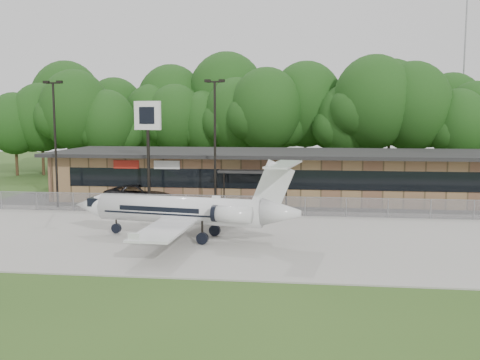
# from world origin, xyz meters

# --- Properties ---
(ground) EXTENTS (160.00, 160.00, 0.00)m
(ground) POSITION_xyz_m (0.00, 0.00, 0.00)
(ground) COLOR #2F4F1C
(ground) RESTS_ON ground
(apron) EXTENTS (64.00, 18.00, 0.08)m
(apron) POSITION_xyz_m (0.00, 8.00, 0.04)
(apron) COLOR #9E9B93
(apron) RESTS_ON ground
(parking_lot) EXTENTS (50.00, 9.00, 0.06)m
(parking_lot) POSITION_xyz_m (0.00, 19.50, 0.03)
(parking_lot) COLOR #383835
(parking_lot) RESTS_ON ground
(terminal) EXTENTS (41.00, 11.65, 4.30)m
(terminal) POSITION_xyz_m (-0.00, 23.94, 2.18)
(terminal) COLOR #937549
(terminal) RESTS_ON ground
(fence) EXTENTS (46.00, 0.04, 1.52)m
(fence) POSITION_xyz_m (0.00, 15.00, 0.78)
(fence) COLOR gray
(fence) RESTS_ON ground
(treeline) EXTENTS (72.00, 12.00, 15.00)m
(treeline) POSITION_xyz_m (0.00, 42.00, 7.50)
(treeline) COLOR #193E13
(treeline) RESTS_ON ground
(radio_mast) EXTENTS (0.20, 0.20, 25.00)m
(radio_mast) POSITION_xyz_m (22.00, 48.00, 12.50)
(radio_mast) COLOR gray
(radio_mast) RESTS_ON ground
(light_pole_left) EXTENTS (1.55, 0.30, 10.23)m
(light_pole_left) POSITION_xyz_m (-18.00, 16.50, 5.98)
(light_pole_left) COLOR black
(light_pole_left) RESTS_ON ground
(light_pole_mid) EXTENTS (1.55, 0.30, 10.23)m
(light_pole_mid) POSITION_xyz_m (-5.00, 16.50, 5.98)
(light_pole_mid) COLOR black
(light_pole_mid) RESTS_ON ground
(business_jet) EXTENTS (14.66, 13.13, 4.93)m
(business_jet) POSITION_xyz_m (-5.03, 6.73, 1.76)
(business_jet) COLOR silver
(business_jet) RESTS_ON ground
(suv) EXTENTS (6.58, 4.08, 1.70)m
(suv) POSITION_xyz_m (-11.86, 19.14, 0.85)
(suv) COLOR #29282B
(suv) RESTS_ON ground
(pole_sign) EXTENTS (2.26, 0.74, 8.62)m
(pole_sign) POSITION_xyz_m (-10.42, 16.79, 6.59)
(pole_sign) COLOR black
(pole_sign) RESTS_ON ground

